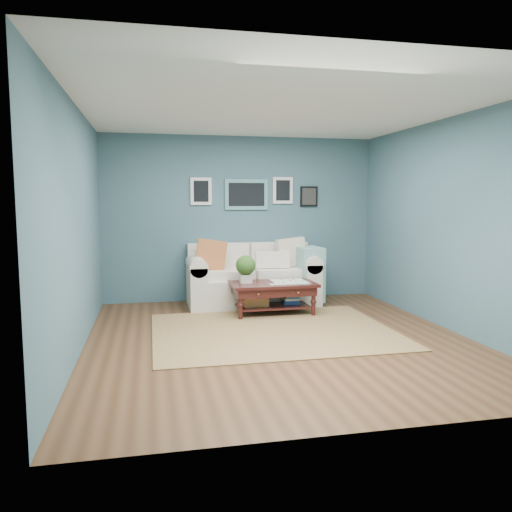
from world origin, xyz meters
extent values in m
plane|color=brown|center=(0.00, 0.00, 0.00)|extent=(5.00, 5.00, 0.00)
plane|color=white|center=(0.00, 0.00, 2.70)|extent=(5.00, 5.00, 0.00)
cube|color=#3D5E69|center=(0.00, 2.50, 1.35)|extent=(4.50, 0.02, 2.70)
cube|color=#3D5E69|center=(0.00, -2.50, 1.35)|extent=(4.50, 0.02, 2.70)
cube|color=#3D5E69|center=(-2.25, 0.00, 1.35)|extent=(0.02, 5.00, 2.70)
cube|color=#3D5E69|center=(2.25, 0.00, 1.35)|extent=(0.02, 5.00, 2.70)
cube|color=#589294|center=(0.09, 2.48, 1.75)|extent=(0.72, 0.03, 0.50)
cube|color=black|center=(0.09, 2.46, 1.75)|extent=(0.60, 0.01, 0.38)
cube|color=white|center=(-0.66, 2.48, 1.80)|extent=(0.34, 0.03, 0.44)
cube|color=white|center=(0.71, 2.48, 1.82)|extent=(0.34, 0.03, 0.44)
cube|color=black|center=(1.17, 2.48, 1.72)|extent=(0.30, 0.03, 0.34)
cube|color=brown|center=(0.02, 0.33, 0.01)|extent=(3.01, 2.41, 0.01)
cube|color=silver|center=(0.09, 1.99, 0.22)|extent=(1.52, 0.94, 0.45)
cube|color=silver|center=(0.09, 2.35, 0.70)|extent=(1.99, 0.23, 0.51)
cube|color=silver|center=(-0.80, 1.99, 0.33)|extent=(0.26, 0.94, 0.66)
cube|color=silver|center=(0.98, 1.99, 0.33)|extent=(0.26, 0.94, 0.66)
cylinder|color=silver|center=(-0.80, 1.99, 0.66)|extent=(0.28, 0.94, 0.28)
cylinder|color=silver|center=(0.98, 1.99, 0.66)|extent=(0.28, 0.94, 0.28)
cube|color=silver|center=(-0.31, 1.93, 0.52)|extent=(0.77, 0.60, 0.14)
cube|color=silver|center=(0.50, 1.93, 0.52)|extent=(0.77, 0.60, 0.14)
cube|color=silver|center=(-0.31, 2.22, 0.78)|extent=(0.77, 0.13, 0.38)
cube|color=silver|center=(0.50, 2.22, 0.78)|extent=(0.77, 0.13, 0.38)
cube|color=#D9512E|center=(-0.57, 1.94, 0.82)|extent=(0.52, 0.18, 0.51)
cube|color=white|center=(0.73, 2.01, 0.82)|extent=(0.50, 0.19, 0.49)
cube|color=silver|center=(0.39, 1.88, 0.73)|extent=(0.53, 0.13, 0.26)
cube|color=#82B6AF|center=(0.98, 1.86, 0.49)|extent=(0.36, 0.59, 0.85)
cube|color=black|center=(0.25, 1.30, 0.44)|extent=(1.24, 0.73, 0.04)
cube|color=black|center=(0.25, 1.30, 0.36)|extent=(1.16, 0.65, 0.12)
cube|color=black|center=(0.25, 1.30, 0.12)|extent=(1.05, 0.55, 0.03)
sphere|color=gold|center=(-0.03, 0.97, 0.36)|extent=(0.03, 0.03, 0.03)
sphere|color=gold|center=(0.54, 0.97, 0.36)|extent=(0.03, 0.03, 0.03)
cylinder|color=black|center=(-0.28, 1.02, 0.21)|extent=(0.06, 0.06, 0.42)
cylinder|color=black|center=(0.79, 1.03, 0.21)|extent=(0.06, 0.06, 0.42)
cylinder|color=black|center=(-0.29, 1.57, 0.21)|extent=(0.06, 0.06, 0.42)
cylinder|color=black|center=(0.78, 1.58, 0.21)|extent=(0.06, 0.06, 0.42)
cube|color=beige|center=(-0.14, 1.35, 0.52)|extent=(0.17, 0.17, 0.12)
sphere|color=#204815|center=(-0.14, 1.35, 0.72)|extent=(0.29, 0.29, 0.29)
cube|color=silver|center=(0.51, 1.30, 0.47)|extent=(0.50, 0.50, 0.01)
cube|color=#A07142|center=(-0.01, 1.30, 0.23)|extent=(0.35, 0.25, 0.21)
cube|color=navy|center=(0.54, 1.32, 0.19)|extent=(0.25, 0.19, 0.12)
camera|label=1|loc=(-1.48, -5.68, 1.66)|focal=35.00mm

